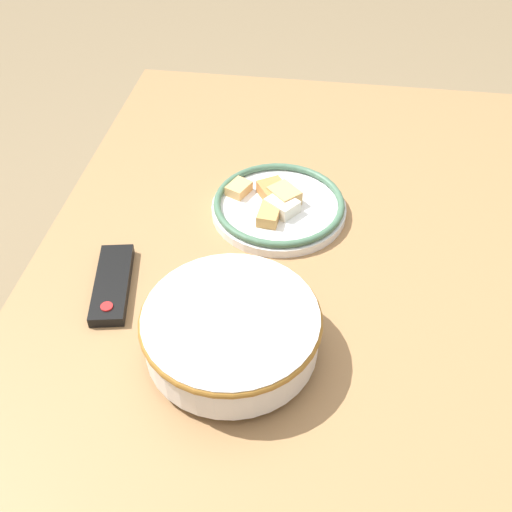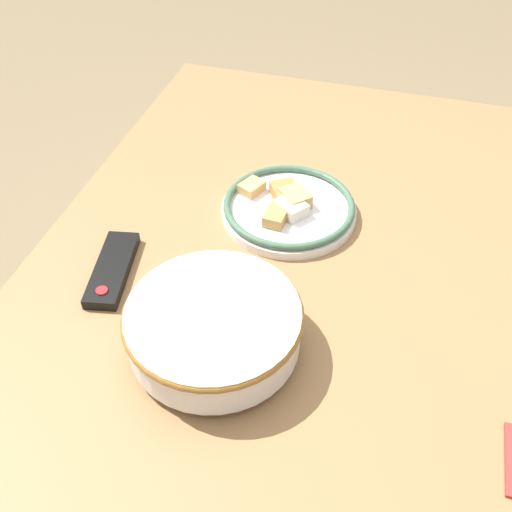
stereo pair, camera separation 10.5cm
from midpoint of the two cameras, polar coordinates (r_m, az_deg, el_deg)
The scene contains 5 objects.
ground_plane at distance 1.69m, azimuth 2.14°, elevation -17.81°, with size 8.00×8.00×0.00m, color #7F6B4C.
dining_table at distance 1.16m, azimuth 2.96°, elevation -2.48°, with size 1.34×1.05×0.72m.
noodle_bowl at distance 0.93m, azimuth -5.87°, elevation -7.20°, with size 0.28×0.28×0.09m.
food_plate at distance 1.19m, azimuth -0.57°, elevation 4.76°, with size 0.27×0.27×0.05m.
tv_remote at distance 1.09m, azimuth -16.42°, elevation -2.68°, with size 0.19×0.09×0.02m.
Camera 1 is at (-0.82, -0.00, 1.48)m, focal length 42.00 mm.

